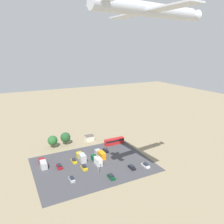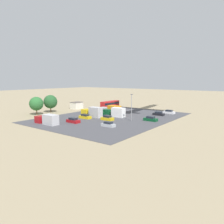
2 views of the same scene
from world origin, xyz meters
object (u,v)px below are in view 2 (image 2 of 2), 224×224
parked_car_6 (85,117)px  parked_car_4 (107,118)px  parked_car_7 (110,110)px  parked_car_0 (169,112)px  shed_building (77,105)px  bus (110,104)px  parked_car_3 (108,124)px  parked_truck_0 (111,110)px  parked_truck_1 (93,112)px  parked_car_1 (159,114)px  parked_car_5 (73,121)px  parked_truck_2 (48,120)px  parked_car_2 (151,119)px  parked_truck_3 (115,112)px

parked_car_6 → parked_car_4: bearing=-74.9°
parked_car_7 → parked_car_0: bearing=-65.5°
shed_building → bus: 15.04m
shed_building → parked_car_4: (13.43, 28.10, -0.79)m
parked_car_3 → parked_truck_0: bearing=-144.9°
bus → parked_truck_1: size_ratio=1.37×
parked_car_4 → bus: bearing=35.9°
parked_car_0 → parked_car_7: bearing=114.5°
parked_truck_0 → parked_car_1: bearing=-63.7°
parked_car_0 → parked_car_3: 32.69m
parked_car_7 → parked_truck_0: parked_truck_0 is taller
bus → parked_car_6: bus is taller
parked_car_1 → parked_car_5: bearing=-28.0°
parked_car_0 → parked_car_4: bearing=157.3°
parked_car_0 → parked_truck_2: parked_truck_2 is taller
parked_car_4 → parked_car_5: (9.43, -5.82, -0.02)m
bus → parked_car_2: 33.34m
shed_building → parked_car_3: (20.74, 34.22, -0.87)m
parked_car_2 → parked_car_6: (9.43, -19.61, 0.00)m
parked_truck_1 → parked_car_6: bearing=178.5°
parked_car_2 → parked_car_5: (16.73, -17.57, 0.02)m
parked_truck_1 → parked_car_1: bearing=-44.7°
parked_truck_0 → parked_truck_3: parked_truck_3 is taller
parked_truck_3 → shed_building: bearing=76.1°
parked_car_5 → parked_truck_0: size_ratio=0.50×
bus → parked_car_4: size_ratio=2.67×
parked_truck_2 → bus: bearing=10.2°
parked_car_2 → parked_truck_1: parked_truck_1 is taller
parked_car_4 → parked_truck_2: bearing=146.8°
parked_car_5 → parked_truck_0: (-20.32, -0.85, 0.85)m
shed_building → parked_car_2: 40.32m
bus → parked_car_6: size_ratio=2.53×
parked_truck_2 → parked_car_4: bearing=-33.2°
parked_car_0 → parked_truck_0: (14.19, -17.17, 0.91)m
parked_car_7 → parked_truck_2: 30.92m
parked_car_1 → parked_car_7: bearing=-80.5°
parked_car_7 → parked_truck_1: parked_truck_1 is taller
parked_truck_2 → parked_car_3: bearing=-63.3°
parked_car_4 → parked_car_7: (-15.40, -10.73, 0.01)m
parked_car_7 → parked_truck_3: bearing=-134.0°
parked_car_5 → parked_car_6: (-7.31, -2.05, -0.02)m
parked_car_4 → parked_car_7: 18.77m
shed_building → parked_truck_2: (28.94, 17.95, -0.10)m
shed_building → parked_car_1: size_ratio=1.20×
bus → parked_car_7: size_ratio=2.66×
shed_building → parked_truck_0: size_ratio=0.57×
parked_car_4 → parked_car_6: (2.12, -7.87, -0.04)m
parked_truck_1 → parked_truck_3: bearing=-47.0°
parked_car_1 → parked_truck_3: parked_truck_3 is taller
parked_car_6 → parked_truck_0: 13.09m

